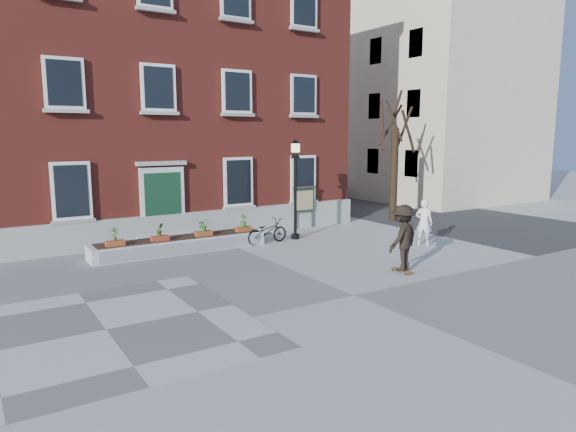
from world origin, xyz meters
TOP-DOWN VIEW (x-y plane):
  - ground at (0.00, 0.00)m, footprint 100.00×100.00m
  - checker_patch at (-6.00, 1.00)m, footprint 6.00×6.00m
  - bicycle at (1.29, 6.74)m, footprint 1.84×0.80m
  - parked_car at (11.35, 17.61)m, footprint 1.63×4.13m
  - bystander at (6.08, 3.33)m, footprint 0.69×0.76m
  - brick_building at (-2.00, 13.98)m, footprint 18.40×10.85m
  - planter_assembly at (-1.99, 7.18)m, footprint 6.20×1.12m
  - bare_tree at (9.01, 8.01)m, footprint 1.83×1.83m
  - side_street at (17.99, 19.78)m, footprint 15.20×36.00m
  - lamp_post at (2.69, 6.91)m, footprint 0.40×0.40m
  - notice_board at (4.32, 8.68)m, footprint 1.10×0.16m
  - skateboarder at (2.65, 0.99)m, footprint 1.44×1.07m

SIDE VIEW (x-z plane):
  - ground at x=0.00m, z-range 0.00..0.00m
  - checker_patch at x=-6.00m, z-range 0.00..0.01m
  - planter_assembly at x=-1.99m, z-range -0.27..0.88m
  - bicycle at x=1.29m, z-range 0.00..0.94m
  - parked_car at x=11.35m, z-range 0.00..1.34m
  - bystander at x=6.08m, z-range 0.00..1.74m
  - skateboarder at x=2.65m, z-range 0.03..2.10m
  - notice_board at x=4.32m, z-range 0.33..2.20m
  - lamp_post at x=2.69m, z-range 0.57..4.50m
  - bare_tree at x=9.01m, z-range -0.29..5.87m
  - brick_building at x=-2.00m, z-range 0.00..12.60m
  - side_street at x=17.99m, z-range -0.23..14.27m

